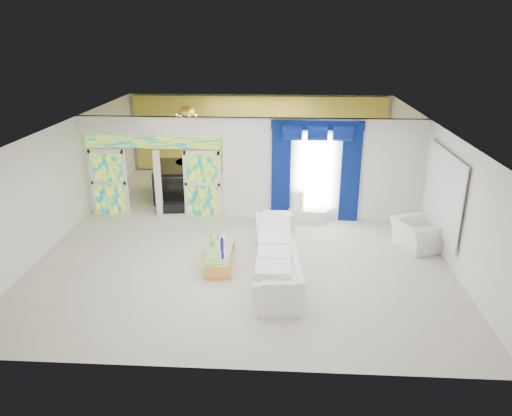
# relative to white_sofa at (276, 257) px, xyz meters

# --- Properties ---
(floor) EXTENTS (12.00, 12.00, 0.00)m
(floor) POSITION_rel_white_sofa_xyz_m (-0.84, 2.47, -0.37)
(floor) COLOR #B7AF9E
(floor) RESTS_ON ground
(dividing_wall) EXTENTS (5.70, 0.18, 3.00)m
(dividing_wall) POSITION_rel_white_sofa_xyz_m (1.31, 3.47, 1.13)
(dividing_wall) COLOR white
(dividing_wall) RESTS_ON ground
(dividing_header) EXTENTS (4.30, 0.18, 0.55)m
(dividing_header) POSITION_rel_white_sofa_xyz_m (-3.69, 3.47, 2.35)
(dividing_header) COLOR white
(dividing_header) RESTS_ON dividing_wall
(stained_panel_left) EXTENTS (0.95, 0.04, 2.00)m
(stained_panel_left) POSITION_rel_white_sofa_xyz_m (-5.11, 3.47, 0.63)
(stained_panel_left) COLOR #994C3F
(stained_panel_left) RESTS_ON ground
(stained_panel_right) EXTENTS (0.95, 0.04, 2.00)m
(stained_panel_right) POSITION_rel_white_sofa_xyz_m (-2.26, 3.47, 0.63)
(stained_panel_right) COLOR #994C3F
(stained_panel_right) RESTS_ON ground
(stained_transom) EXTENTS (4.00, 0.05, 0.35)m
(stained_transom) POSITION_rel_white_sofa_xyz_m (-3.69, 3.47, 1.88)
(stained_transom) COLOR #994C3F
(stained_transom) RESTS_ON dividing_header
(window_pane) EXTENTS (1.00, 0.02, 2.30)m
(window_pane) POSITION_rel_white_sofa_xyz_m (1.06, 3.37, 1.08)
(window_pane) COLOR white
(window_pane) RESTS_ON dividing_wall
(blue_drape_left) EXTENTS (0.55, 0.10, 2.80)m
(blue_drape_left) POSITION_rel_white_sofa_xyz_m (0.06, 3.34, 1.03)
(blue_drape_left) COLOR #030648
(blue_drape_left) RESTS_ON ground
(blue_drape_right) EXTENTS (0.55, 0.10, 2.80)m
(blue_drape_right) POSITION_rel_white_sofa_xyz_m (2.06, 3.34, 1.03)
(blue_drape_right) COLOR #030648
(blue_drape_right) RESTS_ON ground
(blue_pelmet) EXTENTS (2.60, 0.12, 0.25)m
(blue_pelmet) POSITION_rel_white_sofa_xyz_m (1.06, 3.34, 2.45)
(blue_pelmet) COLOR #030648
(blue_pelmet) RESTS_ON dividing_wall
(wall_mirror) EXTENTS (0.04, 2.70, 1.90)m
(wall_mirror) POSITION_rel_white_sofa_xyz_m (4.10, 1.47, 1.18)
(wall_mirror) COLOR white
(wall_mirror) RESTS_ON ground
(gold_curtains) EXTENTS (9.70, 0.12, 2.90)m
(gold_curtains) POSITION_rel_white_sofa_xyz_m (-0.84, 8.37, 1.13)
(gold_curtains) COLOR gold
(gold_curtains) RESTS_ON ground
(white_sofa) EXTENTS (1.19, 3.97, 0.75)m
(white_sofa) POSITION_rel_white_sofa_xyz_m (0.00, 0.00, 0.00)
(white_sofa) COLOR white
(white_sofa) RESTS_ON ground
(coffee_table) EXTENTS (0.71, 1.72, 0.37)m
(coffee_table) POSITION_rel_white_sofa_xyz_m (-1.35, 0.30, -0.19)
(coffee_table) COLOR gold
(coffee_table) RESTS_ON ground
(console_table) EXTENTS (1.11, 0.39, 0.37)m
(console_table) POSITION_rel_white_sofa_xyz_m (0.86, 3.17, -0.19)
(console_table) COLOR silver
(console_table) RESTS_ON ground
(table_lamp) EXTENTS (0.36, 0.36, 0.58)m
(table_lamp) POSITION_rel_white_sofa_xyz_m (0.56, 3.17, 0.28)
(table_lamp) COLOR white
(table_lamp) RESTS_ON console_table
(armchair) EXTENTS (1.36, 1.45, 0.75)m
(armchair) POSITION_rel_white_sofa_xyz_m (3.61, 1.48, 0.00)
(armchair) COLOR white
(armchair) RESTS_ON ground
(grand_piano) EXTENTS (1.83, 2.26, 1.05)m
(grand_piano) POSITION_rel_white_sofa_xyz_m (-3.34, 5.31, 0.15)
(grand_piano) COLOR black
(grand_piano) RESTS_ON ground
(piano_bench) EXTENTS (0.92, 0.45, 0.29)m
(piano_bench) POSITION_rel_white_sofa_xyz_m (-3.34, 3.71, -0.23)
(piano_bench) COLOR black
(piano_bench) RESTS_ON ground
(tv_console) EXTENTS (0.65, 0.60, 0.87)m
(tv_console) POSITION_rel_white_sofa_xyz_m (-5.57, 4.84, 0.06)
(tv_console) COLOR #A88654
(tv_console) RESTS_ON ground
(chandelier) EXTENTS (0.60, 0.60, 0.60)m
(chandelier) POSITION_rel_white_sofa_xyz_m (-3.14, 5.87, 2.28)
(chandelier) COLOR gold
(chandelier) RESTS_ON ceiling
(decanters) EXTENTS (0.11, 0.79, 0.26)m
(decanters) POSITION_rel_white_sofa_xyz_m (-1.31, 0.29, 0.09)
(decanters) COLOR white
(decanters) RESTS_ON coffee_table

